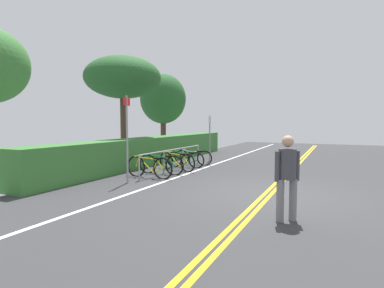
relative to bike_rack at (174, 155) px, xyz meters
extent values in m
cube|color=#353538|center=(-2.32, -3.99, -0.63)|extent=(39.47, 11.77, 0.05)
cube|color=gold|center=(-2.32, -4.07, -0.60)|extent=(35.53, 0.10, 0.00)
cube|color=gold|center=(-2.32, -3.91, -0.60)|extent=(35.53, 0.10, 0.00)
cube|color=white|center=(-2.32, -0.79, -0.60)|extent=(35.53, 0.12, 0.00)
cylinder|color=#9EA0A5|center=(-2.24, 0.00, -0.21)|extent=(0.05, 0.05, 0.79)
cylinder|color=#9EA0A5|center=(-0.75, 0.00, -0.21)|extent=(0.05, 0.05, 0.79)
cylinder|color=#9EA0A5|center=(0.75, 0.00, -0.21)|extent=(0.05, 0.05, 0.79)
cylinder|color=#9EA0A5|center=(2.24, 0.00, -0.21)|extent=(0.05, 0.05, 0.79)
cylinder|color=#9EA0A5|center=(0.00, 0.00, 0.19)|extent=(4.48, 0.04, 0.04)
torus|color=black|center=(-1.66, 0.52, -0.27)|extent=(0.08, 0.73, 0.73)
torus|color=black|center=(-1.71, -0.53, -0.27)|extent=(0.08, 0.73, 0.73)
cylinder|color=yellow|center=(-1.68, 0.13, -0.18)|extent=(0.06, 0.60, 0.50)
cylinder|color=yellow|center=(-1.68, 0.06, 0.04)|extent=(0.06, 0.72, 0.07)
cylinder|color=yellow|center=(-1.69, -0.23, -0.20)|extent=(0.04, 0.17, 0.45)
cylinder|color=yellow|center=(-1.70, -0.35, -0.34)|extent=(0.05, 0.38, 0.18)
cylinder|color=yellow|center=(-1.70, -0.41, -0.12)|extent=(0.05, 0.26, 0.31)
cylinder|color=yellow|center=(-1.67, 0.47, -0.11)|extent=(0.04, 0.14, 0.33)
cube|color=black|center=(-1.70, -0.30, 0.05)|extent=(0.09, 0.20, 0.05)
cylinder|color=yellow|center=(-1.67, 0.42, 0.10)|extent=(0.46, 0.05, 0.03)
torus|color=black|center=(-0.90, 0.57, -0.27)|extent=(0.06, 0.71, 0.71)
torus|color=black|center=(-0.89, -0.51, -0.27)|extent=(0.06, 0.71, 0.71)
cylinder|color=#198C38|center=(-0.90, 0.16, -0.19)|extent=(0.04, 0.62, 0.49)
cylinder|color=#198C38|center=(-0.90, 0.09, 0.02)|extent=(0.04, 0.74, 0.07)
cylinder|color=#198C38|center=(-0.89, -0.20, -0.21)|extent=(0.04, 0.18, 0.44)
cylinder|color=#198C38|center=(-0.89, -0.32, -0.35)|extent=(0.04, 0.39, 0.18)
cylinder|color=#198C38|center=(-0.89, -0.39, -0.14)|extent=(0.04, 0.27, 0.30)
cylinder|color=#198C38|center=(-0.90, 0.52, -0.12)|extent=(0.04, 0.14, 0.32)
cube|color=black|center=(-0.89, -0.27, 0.03)|extent=(0.08, 0.20, 0.05)
cylinder|color=#198C38|center=(-0.90, 0.46, 0.09)|extent=(0.46, 0.03, 0.03)
torus|color=black|center=(0.20, 0.44, -0.28)|extent=(0.23, 0.69, 0.70)
torus|color=black|center=(-0.07, -0.61, -0.28)|extent=(0.23, 0.69, 0.70)
cylinder|color=yellow|center=(0.10, 0.05, -0.20)|extent=(0.19, 0.61, 0.48)
cylinder|color=yellow|center=(0.08, -0.02, 0.01)|extent=(0.22, 0.73, 0.07)
cylinder|color=yellow|center=(0.01, -0.31, -0.21)|extent=(0.08, 0.18, 0.43)
cylinder|color=yellow|center=(-0.02, -0.43, -0.35)|extent=(0.13, 0.39, 0.18)
cylinder|color=yellow|center=(-0.04, -0.50, -0.14)|extent=(0.10, 0.27, 0.30)
cylinder|color=yellow|center=(0.19, 0.39, -0.13)|extent=(0.07, 0.15, 0.32)
cube|color=black|center=(-0.01, -0.38, 0.02)|extent=(0.13, 0.21, 0.05)
cylinder|color=yellow|center=(0.17, 0.34, 0.08)|extent=(0.45, 0.14, 0.03)
torus|color=black|center=(0.84, 0.44, -0.30)|extent=(0.12, 0.67, 0.66)
torus|color=black|center=(0.93, -0.51, -0.30)|extent=(0.12, 0.67, 0.66)
cylinder|color=#198C38|center=(0.87, 0.08, -0.22)|extent=(0.09, 0.55, 0.45)
cylinder|color=#198C38|center=(0.88, 0.02, -0.02)|extent=(0.09, 0.65, 0.07)
cylinder|color=#198C38|center=(0.90, -0.24, -0.24)|extent=(0.05, 0.16, 0.41)
cylinder|color=#198C38|center=(0.91, -0.35, -0.37)|extent=(0.07, 0.35, 0.17)
cylinder|color=#198C38|center=(0.92, -0.41, -0.17)|extent=(0.06, 0.24, 0.28)
cylinder|color=#198C38|center=(0.84, 0.39, -0.15)|extent=(0.05, 0.13, 0.30)
cube|color=black|center=(0.91, -0.30, -0.01)|extent=(0.10, 0.21, 0.05)
cylinder|color=#198C38|center=(0.85, 0.34, 0.04)|extent=(0.46, 0.07, 0.03)
torus|color=black|center=(1.59, 0.48, -0.30)|extent=(0.16, 0.66, 0.66)
torus|color=black|center=(1.75, -0.51, -0.30)|extent=(0.16, 0.66, 0.66)
cylinder|color=silver|center=(1.65, 0.11, -0.23)|extent=(0.13, 0.57, 0.45)
cylinder|color=silver|center=(1.66, 0.04, -0.03)|extent=(0.14, 0.68, 0.07)
cylinder|color=silver|center=(1.70, -0.23, -0.24)|extent=(0.06, 0.17, 0.40)
cylinder|color=silver|center=(1.72, -0.34, -0.37)|extent=(0.09, 0.37, 0.17)
cylinder|color=silver|center=(1.73, -0.40, -0.17)|extent=(0.07, 0.25, 0.28)
cylinder|color=silver|center=(1.60, 0.43, -0.16)|extent=(0.06, 0.14, 0.30)
cube|color=black|center=(1.71, -0.29, -0.01)|extent=(0.11, 0.21, 0.05)
cylinder|color=silver|center=(1.61, 0.38, 0.04)|extent=(0.46, 0.10, 0.03)
cylinder|color=slate|center=(-4.45, -4.62, -0.21)|extent=(0.14, 0.14, 0.78)
cylinder|color=slate|center=(-4.29, -4.83, -0.21)|extent=(0.14, 0.14, 0.78)
cylinder|color=#3F3F47|center=(-4.37, -4.73, 0.46)|extent=(0.32, 0.32, 0.55)
sphere|color=tan|center=(-4.37, -4.73, 0.87)|extent=(0.21, 0.21, 0.21)
cylinder|color=#3F3F47|center=(-4.49, -4.57, 0.42)|extent=(0.09, 0.09, 0.55)
cylinder|color=#3F3F47|center=(-4.24, -4.88, 0.42)|extent=(0.09, 0.09, 0.55)
cylinder|color=gray|center=(-2.68, 0.11, 0.70)|extent=(0.06, 0.06, 2.60)
cube|color=red|center=(-2.68, 0.11, 1.82)|extent=(0.36, 0.08, 0.24)
cylinder|color=gray|center=(3.25, -0.14, 0.45)|extent=(0.06, 0.06, 2.10)
cube|color=white|center=(3.25, -0.14, 1.32)|extent=(0.36, 0.07, 0.24)
cube|color=#387533|center=(1.50, 1.85, -0.03)|extent=(13.48, 1.05, 1.15)
cylinder|color=#473323|center=(1.11, 3.15, 0.87)|extent=(0.28, 0.28, 2.95)
ellipsoid|color=#235626|center=(1.11, 3.15, 3.18)|extent=(3.37, 3.37, 1.84)
cylinder|color=#473323|center=(6.02, 3.99, 0.33)|extent=(0.32, 0.32, 1.86)
ellipsoid|color=#235626|center=(6.02, 3.99, 2.59)|extent=(2.73, 2.73, 2.95)
camera|label=1|loc=(-10.18, -5.54, 1.22)|focal=29.10mm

